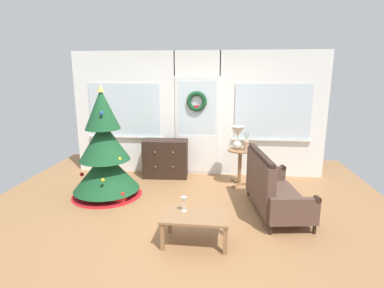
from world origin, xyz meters
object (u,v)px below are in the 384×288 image
Objects in this scene: christmas_tree at (105,156)px; side_table at (240,160)px; flower_vase at (246,144)px; wine_glass at (184,201)px; table_lamp at (237,134)px; settee_sofa at (271,189)px; coffee_table at (196,219)px; gift_box at (120,196)px; dresser_cabinet at (166,158)px.

side_table is (2.36, 0.75, -0.22)m from christmas_tree.
flower_vase reaches higher than wine_glass.
table_lamp is 2.26× the size of wine_glass.
flower_vase reaches higher than settee_sofa.
christmas_tree is 2.26× the size of coffee_table.
christmas_tree reaches higher than flower_vase.
christmas_tree is 10.38× the size of gift_box.
table_lamp is at bearing -11.21° from dresser_cabinet.
christmas_tree is 2.44m from table_lamp.
christmas_tree is 2.04m from wine_glass.
dresser_cabinet reaches higher than gift_box.
side_table is at bearing -33.69° from table_lamp.
gift_box is (-1.97, -1.06, -0.89)m from table_lamp.
coffee_table is 4.59× the size of gift_box.
settee_sofa is 1.46m from coffee_table.
coffee_table is (-0.66, -2.15, -0.17)m from side_table.
side_table is at bearing 149.04° from flower_vase.
side_table reaches higher than wine_glass.
flower_vase is 0.41× the size of coffee_table.
flower_vase is at bearing -32.01° from table_lamp.
flower_vase reaches higher than dresser_cabinet.
table_lamp reaches higher than gift_box.
flower_vase is 1.88× the size of gift_box.
flower_vase is at bearing 15.75° from christmas_tree.
coffee_table is 1.79m from gift_box.
flower_vase is 1.79× the size of wine_glass.
wine_glass is 1.05× the size of gift_box.
dresser_cabinet reaches higher than coffee_table.
wine_glass is at bearing -111.41° from side_table.
christmas_tree is 1.25× the size of settee_sofa.
flower_vase is at bearing -30.96° from side_table.
wine_glass is (-0.16, 0.08, 0.20)m from coffee_table.
dresser_cabinet reaches higher than wine_glass.
settee_sofa is at bearing -70.05° from side_table.
table_lamp is (1.44, -0.29, 0.59)m from dresser_cabinet.
christmas_tree is at bearing 171.54° from settee_sofa.
coffee_table is 0.27m from wine_glass.
christmas_tree is at bearing -128.47° from dresser_cabinet.
wine_glass is (-1.24, -0.91, 0.15)m from settee_sofa.
dresser_cabinet is at bearing 166.46° from flower_vase.
side_table is 3.59× the size of wine_glass.
dresser_cabinet is 4.71× the size of wine_glass.
side_table is at bearing 17.72° from christmas_tree.
christmas_tree reaches higher than gift_box.
gift_box is at bearing 140.53° from coffee_table.
flower_vase is (0.10, -0.06, 0.32)m from side_table.
gift_box is at bearing -151.59° from table_lamp.
dresser_cabinet is 1.31× the size of side_table.
dresser_cabinet is at bearing 142.21° from settee_sofa.
coffee_table is at bearing -109.83° from flower_vase.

